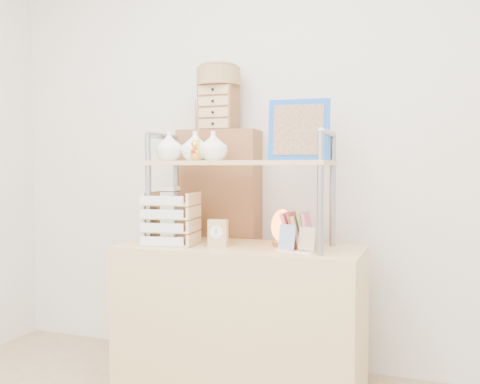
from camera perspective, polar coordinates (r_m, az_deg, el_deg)
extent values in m
cube|color=silver|center=(3.11, 3.21, 5.62)|extent=(3.40, 0.02, 2.60)
cube|color=tan|center=(2.74, 0.03, -13.53)|extent=(1.20, 0.50, 0.75)
cube|color=brown|center=(3.11, -2.13, -5.93)|extent=(0.47, 0.27, 1.35)
cylinder|color=gray|center=(2.68, -9.75, 0.17)|extent=(0.03, 0.03, 0.55)
cylinder|color=gray|center=(2.94, -6.84, 0.41)|extent=(0.03, 0.03, 0.55)
cylinder|color=gray|center=(2.81, -8.27, 5.90)|extent=(0.03, 0.30, 0.03)
cylinder|color=gray|center=(2.37, 8.56, -0.15)|extent=(0.03, 0.03, 0.55)
cylinder|color=gray|center=(2.67, 9.86, 0.15)|extent=(0.03, 0.03, 0.55)
cylinder|color=gray|center=(2.52, 9.30, 6.26)|extent=(0.03, 0.30, 0.03)
cube|color=tan|center=(2.63, 0.03, 3.12)|extent=(0.90, 0.34, 0.02)
imported|color=white|center=(2.77, -7.58, 4.86)|extent=(0.14, 0.14, 0.15)
imported|color=white|center=(2.73, -4.82, 4.90)|extent=(0.14, 0.14, 0.15)
imported|color=white|center=(2.71, -2.88, 4.92)|extent=(0.14, 0.14, 0.15)
cylinder|color=#2956B3|center=(2.85, -4.61, 4.31)|extent=(0.07, 0.07, 0.10)
cube|color=#124CAD|center=(2.66, 6.30, 6.61)|extent=(0.31, 0.07, 0.30)
cube|color=#513625|center=(2.64, 6.24, 6.62)|extent=(0.25, 0.05, 0.25)
cube|color=#E2637B|center=(2.55, 7.29, -4.22)|extent=(0.05, 0.12, 0.17)
cube|color=#7AA753|center=(2.58, 6.91, -4.15)|extent=(0.05, 0.12, 0.17)
cube|color=tan|center=(2.56, 6.33, -4.19)|extent=(0.06, 0.13, 0.17)
cube|color=#BE482C|center=(2.59, 5.96, -4.12)|extent=(0.07, 0.14, 0.17)
cube|color=#E2637B|center=(2.57, 5.38, -4.15)|extent=(0.07, 0.14, 0.17)
cube|color=tan|center=(2.75, -7.22, -5.40)|extent=(0.27, 0.25, 0.01)
cube|color=white|center=(2.65, -8.34, -5.22)|extent=(0.22, 0.04, 0.04)
cube|color=tan|center=(2.74, -7.23, -4.02)|extent=(0.27, 0.25, 0.01)
cube|color=white|center=(2.64, -8.35, -3.79)|extent=(0.22, 0.04, 0.04)
cube|color=tan|center=(2.73, -7.24, -2.63)|extent=(0.27, 0.25, 0.01)
cube|color=white|center=(2.63, -8.36, -2.35)|extent=(0.22, 0.04, 0.04)
cube|color=tan|center=(2.73, -7.25, -1.23)|extent=(0.27, 0.25, 0.01)
cube|color=white|center=(2.63, -8.37, -0.90)|extent=(0.22, 0.04, 0.04)
cube|color=beige|center=(2.71, -7.45, 0.33)|extent=(0.07, 0.07, 0.03)
cylinder|color=brown|center=(2.67, 4.54, -5.52)|extent=(0.10, 0.10, 0.02)
ellipsoid|color=#FF591E|center=(2.65, 4.55, -3.57)|extent=(0.12, 0.11, 0.16)
cube|color=tan|center=(2.63, -2.37, -4.39)|extent=(0.10, 0.04, 0.13)
cylinder|color=white|center=(2.61, -2.55, -4.33)|extent=(0.07, 0.01, 0.07)
cube|color=white|center=(2.48, 5.96, -6.33)|extent=(0.18, 0.09, 0.01)
cube|color=navy|center=(2.48, 5.01, -4.80)|extent=(0.09, 0.04, 0.12)
cube|color=tan|center=(2.47, 7.13, -4.97)|extent=(0.09, 0.04, 0.11)
cube|color=brown|center=(3.07, -2.30, 8.94)|extent=(0.20, 0.15, 0.25)
cube|color=tan|center=(2.99, -2.88, 7.30)|extent=(0.18, 0.01, 0.05)
cube|color=tan|center=(3.00, -2.88, 8.49)|extent=(0.18, 0.01, 0.05)
cube|color=tan|center=(3.00, -2.88, 9.68)|extent=(0.18, 0.01, 0.05)
cube|color=tan|center=(3.01, -2.88, 10.86)|extent=(0.18, 0.01, 0.05)
cylinder|color=olive|center=(3.09, -2.31, 12.16)|extent=(0.25, 0.25, 0.10)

